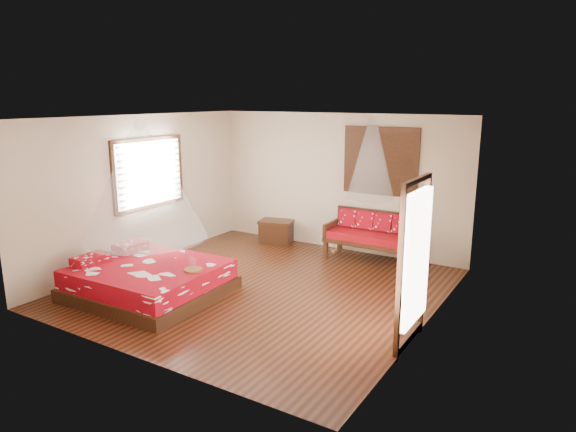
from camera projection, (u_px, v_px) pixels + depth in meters
name	position (u px, v px, depth m)	size (l,w,h in m)	color
room	(261.00, 206.00, 8.26)	(5.54, 5.54, 2.84)	black
bed	(148.00, 279.00, 8.24)	(2.26, 2.06, 0.65)	black
daybed	(371.00, 234.00, 9.95)	(1.68, 0.75, 0.94)	black
storage_chest	(276.00, 231.00, 11.21)	(0.81, 0.68, 0.49)	black
shutter_panel	(381.00, 161.00, 9.92)	(1.52, 0.06, 1.32)	black
window_left	(149.00, 173.00, 9.74)	(0.10, 1.74, 1.34)	black
glazed_door	(412.00, 263.00, 6.45)	(0.08, 1.02, 2.16)	black
wine_tray	(193.00, 267.00, 7.89)	(0.28, 0.28, 0.23)	brown
mosquito_net_main	(143.00, 181.00, 7.86)	(1.91, 1.91, 1.80)	white
mosquito_net_daybed	(371.00, 158.00, 9.51)	(0.89, 0.89, 1.50)	white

